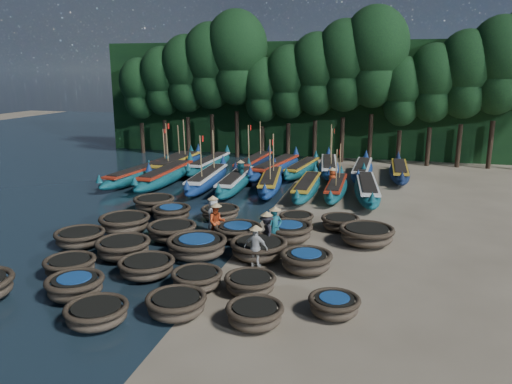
% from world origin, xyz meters
% --- Properties ---
extents(ground, '(120.00, 120.00, 0.00)m').
position_xyz_m(ground, '(0.00, 0.00, 0.00)').
color(ground, gray).
rests_on(ground, ground).
extents(foliage_wall, '(40.00, 3.00, 10.00)m').
position_xyz_m(foliage_wall, '(0.00, 23.50, 5.00)').
color(foliage_wall, black).
rests_on(foliage_wall, ground).
extents(coracle_1, '(2.06, 2.06, 0.78)m').
position_xyz_m(coracle_1, '(-3.98, -8.49, 0.45)').
color(coracle_1, '#4D3F30').
rests_on(coracle_1, ground).
extents(coracle_2, '(1.96, 1.96, 0.68)m').
position_xyz_m(coracle_2, '(-2.26, -9.92, 0.39)').
color(coracle_2, '#4D3F30').
rests_on(coracle_2, ground).
extents(coracle_3, '(2.12, 2.12, 0.72)m').
position_xyz_m(coracle_3, '(-0.14, -8.80, 0.41)').
color(coracle_3, '#4D3F30').
rests_on(coracle_3, ground).
extents(coracle_4, '(1.82, 1.82, 0.70)m').
position_xyz_m(coracle_4, '(2.42, -8.78, 0.40)').
color(coracle_4, '#4D3F30').
rests_on(coracle_4, ground).
extents(coracle_5, '(2.09, 2.09, 0.72)m').
position_xyz_m(coracle_5, '(-5.30, -6.86, 0.41)').
color(coracle_5, '#4D3F30').
rests_on(coracle_5, ground).
extents(coracle_6, '(2.55, 2.55, 0.70)m').
position_xyz_m(coracle_6, '(-2.47, -6.19, 0.40)').
color(coracle_6, '#4D3F30').
rests_on(coracle_6, ground).
extents(coracle_7, '(1.88, 1.88, 0.69)m').
position_xyz_m(coracle_7, '(-0.23, -6.75, 0.40)').
color(coracle_7, '#4D3F30').
rests_on(coracle_7, ground).
extents(coracle_8, '(2.25, 2.25, 0.67)m').
position_xyz_m(coracle_8, '(1.68, -6.59, 0.38)').
color(coracle_8, '#4D3F30').
rests_on(coracle_8, ground).
extents(coracle_9, '(1.83, 1.83, 0.66)m').
position_xyz_m(coracle_9, '(4.68, -7.53, 0.38)').
color(coracle_9, '#4D3F30').
rests_on(coracle_9, ground).
extents(coracle_10, '(2.45, 2.45, 0.73)m').
position_xyz_m(coracle_10, '(-6.84, -3.89, 0.41)').
color(coracle_10, '#4D3F30').
rests_on(coracle_10, ground).
extents(coracle_11, '(2.27, 2.27, 0.82)m').
position_xyz_m(coracle_11, '(-4.26, -4.73, 0.47)').
color(coracle_11, '#4D3F30').
rests_on(coracle_11, ground).
extents(coracle_12, '(2.89, 2.89, 0.84)m').
position_xyz_m(coracle_12, '(-1.37, -3.84, 0.49)').
color(coracle_12, '#4D3F30').
rests_on(coracle_12, ground).
extents(coracle_13, '(2.39, 2.39, 0.80)m').
position_xyz_m(coracle_13, '(1.15, -3.36, 0.46)').
color(coracle_13, '#4D3F30').
rests_on(coracle_13, ground).
extents(coracle_14, '(2.03, 2.03, 0.80)m').
position_xyz_m(coracle_14, '(3.27, -4.25, 0.47)').
color(coracle_14, '#4D3F30').
rests_on(coracle_14, ground).
extents(coracle_15, '(2.54, 2.54, 0.84)m').
position_xyz_m(coracle_15, '(-5.89, -1.66, 0.48)').
color(coracle_15, '#4D3F30').
rests_on(coracle_15, ground).
extents(coracle_16, '(2.44, 2.44, 0.80)m').
position_xyz_m(coracle_16, '(-3.23, -2.17, 0.46)').
color(coracle_16, '#4D3F30').
rests_on(coracle_16, ground).
extents(coracle_17, '(2.64, 2.64, 0.73)m').
position_xyz_m(coracle_17, '(-0.34, -1.35, 0.42)').
color(coracle_17, '#4D3F30').
rests_on(coracle_17, ground).
extents(coracle_18, '(2.48, 2.48, 0.84)m').
position_xyz_m(coracle_18, '(1.93, -0.96, 0.48)').
color(coracle_18, '#4D3F30').
rests_on(coracle_18, ground).
extents(coracle_19, '(2.56, 2.56, 0.83)m').
position_xyz_m(coracle_19, '(5.37, -0.48, 0.47)').
color(coracle_19, '#4D3F30').
rests_on(coracle_19, ground).
extents(coracle_20, '(2.63, 2.63, 0.82)m').
position_xyz_m(coracle_20, '(-6.16, 2.05, 0.47)').
color(coracle_20, '#4D3F30').
rests_on(coracle_20, ground).
extents(coracle_21, '(2.03, 2.03, 0.79)m').
position_xyz_m(coracle_21, '(-4.48, 0.58, 0.46)').
color(coracle_21, '#4D3F30').
rests_on(coracle_21, ground).
extents(coracle_22, '(2.41, 2.41, 0.67)m').
position_xyz_m(coracle_22, '(-2.16, 1.53, 0.38)').
color(coracle_22, '#4D3F30').
rests_on(coracle_22, ground).
extents(coracle_23, '(1.84, 1.84, 0.66)m').
position_xyz_m(coracle_23, '(1.89, 1.34, 0.38)').
color(coracle_23, '#4D3F30').
rests_on(coracle_23, ground).
extents(coracle_24, '(2.28, 2.28, 0.68)m').
position_xyz_m(coracle_24, '(4.04, 1.36, 0.39)').
color(coracle_24, '#4D3F30').
rests_on(coracle_24, ground).
extents(long_boat_1, '(2.46, 8.34, 1.48)m').
position_xyz_m(long_boat_1, '(-10.44, 8.30, 0.56)').
color(long_boat_1, '#105E5C').
rests_on(long_boat_1, ground).
extents(long_boat_2, '(1.66, 9.10, 1.60)m').
position_xyz_m(long_boat_2, '(-8.37, 8.42, 0.61)').
color(long_boat_2, '#105E5C').
rests_on(long_boat_2, ground).
extents(long_boat_3, '(2.02, 8.63, 3.67)m').
position_xyz_m(long_boat_3, '(-5.29, 8.14, 0.58)').
color(long_boat_3, navy).
rests_on(long_boat_3, ground).
extents(long_boat_4, '(1.92, 8.45, 1.49)m').
position_xyz_m(long_boat_4, '(-3.28, 7.94, 0.57)').
color(long_boat_4, '#105E5C').
rests_on(long_boat_4, ground).
extents(long_boat_5, '(2.61, 8.23, 3.53)m').
position_xyz_m(long_boat_5, '(-1.10, 8.48, 0.56)').
color(long_boat_5, navy).
rests_on(long_boat_5, ground).
extents(long_boat_6, '(1.40, 7.85, 1.38)m').
position_xyz_m(long_boat_6, '(1.39, 7.77, 0.53)').
color(long_boat_6, '#105E5C').
rests_on(long_boat_6, ground).
extents(long_boat_7, '(1.32, 7.34, 3.12)m').
position_xyz_m(long_boat_7, '(3.16, 8.13, 0.49)').
color(long_boat_7, '#105E5C').
rests_on(long_boat_7, ground).
extents(long_boat_8, '(2.34, 8.50, 1.50)m').
position_xyz_m(long_boat_8, '(5.03, 7.96, 0.57)').
color(long_boat_8, '#105E5C').
rests_on(long_boat_8, ground).
extents(long_boat_9, '(1.70, 7.65, 3.25)m').
position_xyz_m(long_boat_9, '(-10.41, 14.02, 0.52)').
color(long_boat_9, '#105E5C').
rests_on(long_boat_9, ground).
extents(long_boat_10, '(1.82, 9.16, 3.89)m').
position_xyz_m(long_boat_10, '(-9.30, 12.36, 0.62)').
color(long_boat_10, navy).
rests_on(long_boat_10, ground).
extents(long_boat_11, '(1.72, 8.53, 1.50)m').
position_xyz_m(long_boat_11, '(-7.00, 13.37, 0.57)').
color(long_boat_11, '#105E5C').
rests_on(long_boat_11, ground).
extents(long_boat_12, '(2.01, 8.69, 3.70)m').
position_xyz_m(long_boat_12, '(-3.76, 14.42, 0.59)').
color(long_boat_12, '#10253C').
rests_on(long_boat_12, ground).
extents(long_boat_13, '(3.10, 9.09, 1.62)m').
position_xyz_m(long_boat_13, '(-1.74, 12.94, 0.62)').
color(long_boat_13, navy).
rests_on(long_boat_13, ground).
extents(long_boat_14, '(2.35, 7.64, 1.36)m').
position_xyz_m(long_boat_14, '(0.12, 13.68, 0.52)').
color(long_boat_14, '#105E5C').
rests_on(long_boat_14, ground).
extents(long_boat_15, '(2.50, 8.42, 3.60)m').
position_xyz_m(long_boat_15, '(1.99, 14.50, 0.57)').
color(long_boat_15, navy).
rests_on(long_boat_15, ground).
extents(long_boat_16, '(1.59, 8.20, 1.44)m').
position_xyz_m(long_boat_16, '(4.43, 14.01, 0.55)').
color(long_boat_16, navy).
rests_on(long_boat_16, ground).
extents(long_boat_17, '(1.54, 8.05, 1.42)m').
position_xyz_m(long_boat_17, '(7.04, 14.23, 0.54)').
color(long_boat_17, '#10253C').
rests_on(long_boat_17, ground).
extents(fisherman_0, '(0.80, 0.97, 1.92)m').
position_xyz_m(fisherman_0, '(-1.80, -0.55, 0.92)').
color(fisherman_0, beige).
rests_on(fisherman_0, ground).
extents(fisherman_1, '(0.78, 0.74, 1.99)m').
position_xyz_m(fisherman_1, '(1.51, -1.88, 0.98)').
color(fisherman_1, '#175761').
rests_on(fisherman_1, ground).
extents(fisherman_2, '(0.97, 0.88, 1.84)m').
position_xyz_m(fisherman_2, '(-1.32, -1.44, 0.87)').
color(fisherman_2, '#BE4019').
rests_on(fisherman_2, ground).
extents(fisherman_3, '(0.99, 1.22, 1.84)m').
position_xyz_m(fisherman_3, '(1.23, -2.27, 0.86)').
color(fisherman_3, black).
rests_on(fisherman_3, ground).
extents(fisherman_4, '(1.02, 0.52, 1.87)m').
position_xyz_m(fisherman_4, '(1.29, -4.33, 0.90)').
color(fisherman_4, beige).
rests_on(fisherman_4, ground).
extents(fisherman_5, '(1.14, 1.74, 1.99)m').
position_xyz_m(fisherman_5, '(-3.11, 8.56, 0.93)').
color(fisherman_5, '#175761').
rests_on(fisherman_5, ground).
extents(fisherman_6, '(0.85, 0.86, 1.70)m').
position_xyz_m(fisherman_6, '(2.79, 9.09, 0.82)').
color(fisherman_6, '#BE4019').
rests_on(fisherman_6, ground).
extents(tree_0, '(3.68, 3.68, 8.68)m').
position_xyz_m(tree_0, '(-16.00, 20.00, 5.97)').
color(tree_0, black).
rests_on(tree_0, ground).
extents(tree_1, '(4.09, 4.09, 9.65)m').
position_xyz_m(tree_1, '(-13.70, 20.00, 6.65)').
color(tree_1, black).
rests_on(tree_1, ground).
extents(tree_2, '(4.51, 4.51, 10.63)m').
position_xyz_m(tree_2, '(-11.40, 20.00, 7.32)').
color(tree_2, black).
rests_on(tree_2, ground).
extents(tree_3, '(4.92, 4.92, 11.60)m').
position_xyz_m(tree_3, '(-9.10, 20.00, 8.00)').
color(tree_3, black).
rests_on(tree_3, ground).
extents(tree_4, '(5.34, 5.34, 12.58)m').
position_xyz_m(tree_4, '(-6.80, 20.00, 8.67)').
color(tree_4, black).
rests_on(tree_4, ground).
extents(tree_5, '(3.68, 3.68, 8.68)m').
position_xyz_m(tree_5, '(-4.50, 20.00, 5.97)').
color(tree_5, black).
rests_on(tree_5, ground).
extents(tree_6, '(4.09, 4.09, 9.65)m').
position_xyz_m(tree_6, '(-2.20, 20.00, 6.65)').
color(tree_6, black).
rests_on(tree_6, ground).
extents(tree_7, '(4.51, 4.51, 10.63)m').
position_xyz_m(tree_7, '(0.10, 20.00, 7.32)').
color(tree_7, black).
rests_on(tree_7, ground).
extents(tree_8, '(4.92, 4.92, 11.60)m').
position_xyz_m(tree_8, '(2.40, 20.00, 8.00)').
color(tree_8, black).
rests_on(tree_8, ground).
extents(tree_9, '(5.34, 5.34, 12.58)m').
position_xyz_m(tree_9, '(4.70, 20.00, 8.67)').
color(tree_9, black).
rests_on(tree_9, ground).
extents(tree_10, '(3.68, 3.68, 8.68)m').
position_xyz_m(tree_10, '(7.00, 20.00, 5.97)').
color(tree_10, black).
rests_on(tree_10, ground).
extents(tree_11, '(4.09, 4.09, 9.65)m').
position_xyz_m(tree_11, '(9.30, 20.00, 6.65)').
color(tree_11, black).
rests_on(tree_11, ground).
extents(tree_12, '(4.51, 4.51, 10.63)m').
position_xyz_m(tree_12, '(11.60, 20.00, 7.32)').
color(tree_12, black).
rests_on(tree_12, ground).
extents(tree_13, '(4.92, 4.92, 11.60)m').
position_xyz_m(tree_13, '(13.90, 20.00, 8.00)').
color(tree_13, black).
rests_on(tree_13, ground).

